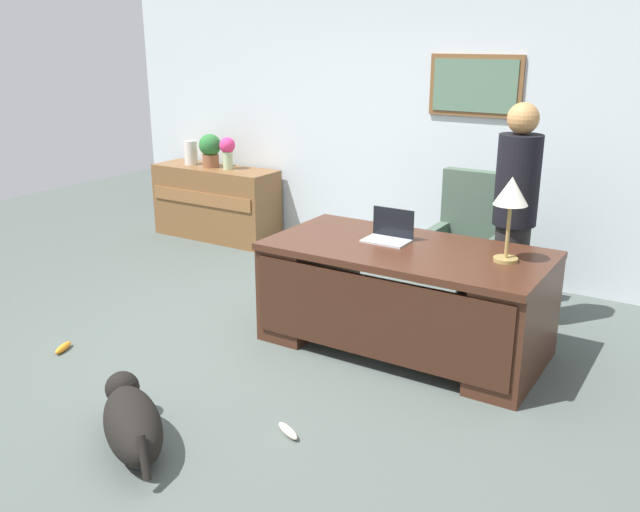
{
  "coord_description": "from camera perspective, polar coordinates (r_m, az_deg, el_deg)",
  "views": [
    {
      "loc": [
        2.62,
        -3.41,
        2.16
      ],
      "look_at": [
        0.3,
        0.3,
        0.75
      ],
      "focal_mm": 38.36,
      "sensor_mm": 36.0,
      "label": 1
    }
  ],
  "objects": [
    {
      "name": "back_wall",
      "position": [
        6.61,
        8.58,
        10.64
      ],
      "size": [
        7.0,
        0.16,
        2.7
      ],
      "color": "silver",
      "rests_on": "ground_plane"
    },
    {
      "name": "desk_lamp",
      "position": [
        4.52,
        15.65,
        4.82
      ],
      "size": [
        0.22,
        0.22,
        0.56
      ],
      "color": "#9E8447",
      "rests_on": "desk"
    },
    {
      "name": "potted_plant",
      "position": [
        7.62,
        -9.15,
        8.82
      ],
      "size": [
        0.24,
        0.24,
        0.36
      ],
      "color": "brown",
      "rests_on": "credenza"
    },
    {
      "name": "dog_lying",
      "position": [
        3.99,
        -15.45,
        -13.1
      ],
      "size": [
        0.78,
        0.66,
        0.3
      ],
      "color": "black",
      "rests_on": "ground_plane"
    },
    {
      "name": "laptop",
      "position": [
        4.93,
        5.81,
        1.94
      ],
      "size": [
        0.32,
        0.22,
        0.22
      ],
      "color": "#B2B5BA",
      "rests_on": "desk"
    },
    {
      "name": "vase_empty",
      "position": [
        7.81,
        -10.72,
        8.47
      ],
      "size": [
        0.14,
        0.14,
        0.27
      ],
      "primitive_type": "cylinder",
      "color": "silver",
      "rests_on": "credenza"
    },
    {
      "name": "dog_toy_plush",
      "position": [
        5.29,
        -20.64,
        -7.17
      ],
      "size": [
        0.11,
        0.19,
        0.05
      ],
      "primitive_type": "ellipsoid",
      "rotation": [
        0.0,
        0.0,
        1.92
      ],
      "color": "orange",
      "rests_on": "ground_plane"
    },
    {
      "name": "credenza",
      "position": [
        7.7,
        -8.66,
        4.42
      ],
      "size": [
        1.45,
        0.5,
        0.79
      ],
      "color": "brown",
      "rests_on": "ground_plane"
    },
    {
      "name": "ground_plane",
      "position": [
        4.82,
        -4.97,
        -8.87
      ],
      "size": [
        12.0,
        12.0,
        0.0
      ],
      "primitive_type": "plane",
      "color": "#4C5651"
    },
    {
      "name": "vase_with_flowers",
      "position": [
        7.46,
        -7.73,
        8.76
      ],
      "size": [
        0.17,
        0.17,
        0.34
      ],
      "color": "#B0CB99",
      "rests_on": "credenza"
    },
    {
      "name": "dog_toy_bone",
      "position": [
        4.01,
        -2.7,
        -14.37
      ],
      "size": [
        0.2,
        0.13,
        0.05
      ],
      "primitive_type": "ellipsoid",
      "rotation": [
        0.0,
        0.0,
        5.84
      ],
      "color": "beige",
      "rests_on": "ground_plane"
    },
    {
      "name": "person_standing",
      "position": [
        5.29,
        15.92,
        3.27
      ],
      "size": [
        0.32,
        0.32,
        1.72
      ],
      "color": "#262323",
      "rests_on": "ground_plane"
    },
    {
      "name": "armchair",
      "position": [
        5.69,
        12.3,
        0.44
      ],
      "size": [
        0.6,
        0.59,
        1.13
      ],
      "color": "#475B4C",
      "rests_on": "ground_plane"
    },
    {
      "name": "desk",
      "position": [
        4.88,
        6.92,
        -3.2
      ],
      "size": [
        1.96,
        0.99,
        0.76
      ],
      "color": "#422316",
      "rests_on": "ground_plane"
    }
  ]
}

